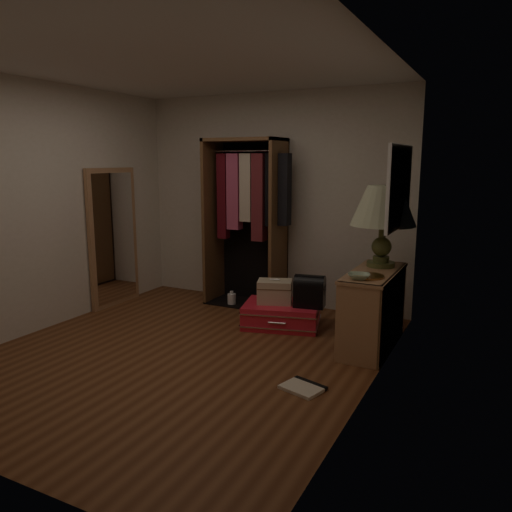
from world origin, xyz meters
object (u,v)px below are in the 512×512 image
at_px(table_lamp, 383,208).
at_px(floor_mirror, 113,238).
at_px(train_case, 275,291).
at_px(white_jug, 232,299).
at_px(black_bag, 310,290).
at_px(open_wardrobe, 249,208).
at_px(pink_suitcase, 281,315).
at_px(console_bookshelf, 373,306).

bearing_deg(table_lamp, floor_mirror, -175.55).
height_order(train_case, white_jug, train_case).
relative_size(floor_mirror, black_bag, 4.84).
bearing_deg(white_jug, open_wardrobe, 46.35).
bearing_deg(floor_mirror, black_bag, 4.39).
relative_size(open_wardrobe, train_case, 4.66).
bearing_deg(floor_mirror, table_lamp, 4.45).
height_order(pink_suitcase, black_bag, black_bag).
bearing_deg(console_bookshelf, open_wardrobe, 157.37).
xyz_separation_m(open_wardrobe, floor_mirror, (-1.50, -0.77, -0.37)).
distance_m(open_wardrobe, floor_mirror, 1.72).
bearing_deg(floor_mirror, pink_suitcase, 4.23).
xyz_separation_m(floor_mirror, pink_suitcase, (2.21, 0.16, -0.72)).
height_order(console_bookshelf, white_jug, console_bookshelf).
distance_m(pink_suitcase, black_bag, 0.44).
height_order(floor_mirror, train_case, floor_mirror).
distance_m(floor_mirror, black_bag, 2.56).
distance_m(console_bookshelf, table_lamp, 0.97).
distance_m(open_wardrobe, train_case, 1.21).
relative_size(floor_mirror, table_lamp, 2.12).
relative_size(pink_suitcase, train_case, 2.16).
xyz_separation_m(floor_mirror, table_lamp, (3.24, 0.25, 0.49)).
distance_m(floor_mirror, train_case, 2.18).
bearing_deg(floor_mirror, console_bookshelf, 0.77).
bearing_deg(train_case, console_bookshelf, -25.68).
height_order(open_wardrobe, floor_mirror, open_wardrobe).
bearing_deg(train_case, table_lamp, -14.96).
distance_m(console_bookshelf, pink_suitcase, 1.07).
height_order(black_bag, table_lamp, table_lamp).
bearing_deg(train_case, open_wardrobe, 116.03).
distance_m(pink_suitcase, table_lamp, 1.59).
relative_size(console_bookshelf, open_wardrobe, 0.55).
height_order(train_case, black_bag, black_bag).
bearing_deg(console_bookshelf, white_jug, 163.76).
bearing_deg(black_bag, train_case, 174.74).
relative_size(console_bookshelf, table_lamp, 1.40).
distance_m(floor_mirror, pink_suitcase, 2.33).
xyz_separation_m(floor_mirror, train_case, (2.13, 0.16, -0.47)).
xyz_separation_m(floor_mirror, white_jug, (1.33, 0.60, -0.77)).
bearing_deg(floor_mirror, train_case, 4.23).
distance_m(open_wardrobe, white_jug, 1.16).
distance_m(table_lamp, white_jug, 2.31).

